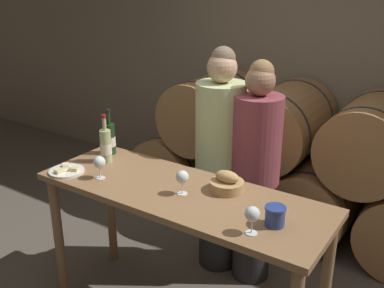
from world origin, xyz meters
The scene contains 13 objects.
stone_wall_back centered at (0.00, 2.10, 1.60)m, with size 10.00×0.12×3.20m.
barrel_stack centered at (0.00, 1.54, 0.59)m, with size 2.85×0.87×1.27m.
tasting_table centered at (0.00, 0.00, 0.81)m, with size 1.79×0.63×0.95m.
person_left centered at (-0.13, 0.68, 0.86)m, with size 0.36×0.36×1.69m.
person_right centered at (0.16, 0.68, 0.83)m, with size 0.33×0.33×1.63m.
wine_bottle_red centered at (-0.74, 0.20, 1.06)m, with size 0.08×0.08×0.32m.
wine_bottle_white centered at (-0.66, 0.08, 1.06)m, with size 0.08×0.08×0.33m.
blue_crock centered at (0.62, -0.06, 1.00)m, with size 0.11×0.11×0.10m.
bread_basket centered at (0.23, 0.15, 0.99)m, with size 0.20×0.20×0.12m.
cheese_plate centered at (-0.75, -0.19, 0.96)m, with size 0.22×0.22×0.04m.
wine_glass_far_left centered at (-0.51, -0.14, 1.05)m, with size 0.08×0.08×0.15m.
wine_glass_left centered at (0.04, -0.03, 1.05)m, with size 0.08×0.08×0.15m.
wine_glass_center centered at (0.56, -0.19, 1.05)m, with size 0.08×0.08×0.15m.
Camera 1 is at (1.37, -1.93, 2.13)m, focal length 42.00 mm.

